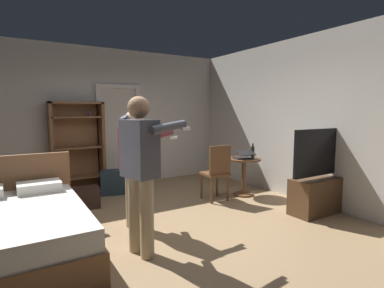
% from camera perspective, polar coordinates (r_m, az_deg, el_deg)
% --- Properties ---
extents(ground_plane, '(6.23, 6.23, 0.00)m').
position_cam_1_polar(ground_plane, '(4.15, -5.39, -16.22)').
color(ground_plane, '#997A56').
extents(wall_back, '(5.66, 0.12, 2.86)m').
position_cam_1_polar(wall_back, '(6.56, -16.70, 4.73)').
color(wall_back, beige).
rests_on(wall_back, ground_plane).
extents(wall_right, '(0.12, 5.90, 2.86)m').
position_cam_1_polar(wall_right, '(5.62, 20.82, 4.34)').
color(wall_right, beige).
rests_on(wall_right, ground_plane).
extents(doorway_frame, '(0.93, 0.08, 2.13)m').
position_cam_1_polar(doorway_frame, '(6.58, -13.69, 3.01)').
color(doorway_frame, white).
rests_on(doorway_frame, ground_plane).
extents(bed, '(1.45, 1.98, 1.02)m').
position_cam_1_polar(bed, '(3.81, -30.90, -14.33)').
color(bed, brown).
rests_on(bed, ground_plane).
extents(bookshelf, '(0.99, 0.32, 1.75)m').
position_cam_1_polar(bookshelf, '(6.25, -20.92, 0.11)').
color(bookshelf, brown).
rests_on(bookshelf, ground_plane).
extents(tv_flatscreen, '(1.23, 0.40, 1.32)m').
position_cam_1_polar(tv_flatscreen, '(5.12, 23.01, -7.55)').
color(tv_flatscreen, '#4C331E').
rests_on(tv_flatscreen, ground_plane).
extents(side_table, '(0.63, 0.63, 0.70)m').
position_cam_1_polar(side_table, '(5.73, 9.79, -4.96)').
color(side_table, brown).
rests_on(side_table, ground_plane).
extents(laptop, '(0.38, 0.39, 0.16)m').
position_cam_1_polar(laptop, '(5.63, 9.82, -2.26)').
color(laptop, black).
rests_on(laptop, side_table).
extents(bottle_on_table, '(0.06, 0.06, 0.28)m').
position_cam_1_polar(bottle_on_table, '(5.71, 11.44, -1.50)').
color(bottle_on_table, '#252924').
rests_on(bottle_on_table, side_table).
extents(wooden_chair, '(0.44, 0.44, 0.99)m').
position_cam_1_polar(wooden_chair, '(5.30, 4.77, -5.02)').
color(wooden_chair, brown).
rests_on(wooden_chair, ground_plane).
extents(person_blue_shirt, '(0.73, 0.58, 1.74)m').
position_cam_1_polar(person_blue_shirt, '(3.31, -9.73, -3.92)').
color(person_blue_shirt, tan).
rests_on(person_blue_shirt, ground_plane).
extents(person_striped_shirt, '(0.68, 0.61, 1.60)m').
position_cam_1_polar(person_striped_shirt, '(4.04, -10.70, -3.25)').
color(person_striped_shirt, tan).
rests_on(person_striped_shirt, ground_plane).
extents(suitcase_dark, '(0.67, 0.40, 0.46)m').
position_cam_1_polar(suitcase_dark, '(5.97, -14.00, -6.97)').
color(suitcase_dark, '#1E2D38').
rests_on(suitcase_dark, ground_plane).
extents(suitcase_small, '(0.61, 0.36, 0.34)m').
position_cam_1_polar(suitcase_small, '(5.28, -20.41, -9.64)').
color(suitcase_small, black).
rests_on(suitcase_small, ground_plane).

